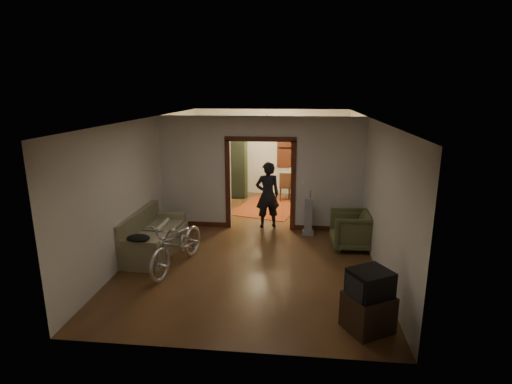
# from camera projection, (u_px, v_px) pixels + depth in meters

# --- Properties ---
(floor) EXTENTS (5.00, 8.50, 0.01)m
(floor) POSITION_uv_depth(u_px,v_px,m) (257.00, 238.00, 9.46)
(floor) COLOR #402614
(floor) RESTS_ON ground
(ceiling) EXTENTS (5.00, 8.50, 0.01)m
(ceiling) POSITION_uv_depth(u_px,v_px,m) (257.00, 118.00, 8.76)
(ceiling) COLOR white
(ceiling) RESTS_ON floor
(wall_back) EXTENTS (5.00, 0.02, 2.80)m
(wall_back) POSITION_uv_depth(u_px,v_px,m) (271.00, 152.00, 13.20)
(wall_back) COLOR beige
(wall_back) RESTS_ON floor
(wall_left) EXTENTS (0.02, 8.50, 2.80)m
(wall_left) POSITION_uv_depth(u_px,v_px,m) (152.00, 178.00, 9.37)
(wall_left) COLOR beige
(wall_left) RESTS_ON floor
(wall_right) EXTENTS (0.02, 8.50, 2.80)m
(wall_right) POSITION_uv_depth(u_px,v_px,m) (369.00, 183.00, 8.85)
(wall_right) COLOR beige
(wall_right) RESTS_ON floor
(partition_wall) EXTENTS (5.00, 0.14, 2.80)m
(partition_wall) POSITION_uv_depth(u_px,v_px,m) (261.00, 174.00, 9.83)
(partition_wall) COLOR beige
(partition_wall) RESTS_ON floor
(door_casing) EXTENTS (1.74, 0.20, 2.32)m
(door_casing) POSITION_uv_depth(u_px,v_px,m) (260.00, 185.00, 9.91)
(door_casing) COLOR #401A0E
(door_casing) RESTS_ON floor
(far_window) EXTENTS (0.98, 0.06, 1.28)m
(far_window) POSITION_uv_depth(u_px,v_px,m) (292.00, 148.00, 13.05)
(far_window) COLOR black
(far_window) RESTS_ON wall_back
(chandelier) EXTENTS (0.24, 0.24, 0.24)m
(chandelier) POSITION_uv_depth(u_px,v_px,m) (267.00, 128.00, 11.28)
(chandelier) COLOR #FFE0A5
(chandelier) RESTS_ON ceiling
(light_switch) EXTENTS (0.08, 0.01, 0.12)m
(light_switch) POSITION_uv_depth(u_px,v_px,m) (303.00, 181.00, 9.69)
(light_switch) COLOR silver
(light_switch) RESTS_ON partition_wall
(sofa) EXTENTS (0.98, 2.00, 0.90)m
(sofa) POSITION_uv_depth(u_px,v_px,m) (153.00, 233.00, 8.50)
(sofa) COLOR #6C6A48
(sofa) RESTS_ON floor
(rolled_paper) EXTENTS (0.09, 0.74, 0.09)m
(rolled_paper) POSITION_uv_depth(u_px,v_px,m) (162.00, 225.00, 8.76)
(rolled_paper) COLOR beige
(rolled_paper) RESTS_ON sofa
(jacket) EXTENTS (0.45, 0.34, 0.13)m
(jacket) POSITION_uv_depth(u_px,v_px,m) (138.00, 238.00, 7.56)
(jacket) COLOR black
(jacket) RESTS_ON sofa
(bicycle) EXTENTS (1.06, 2.00, 1.00)m
(bicycle) POSITION_uv_depth(u_px,v_px,m) (178.00, 244.00, 7.77)
(bicycle) COLOR silver
(bicycle) RESTS_ON floor
(armchair) EXTENTS (0.94, 0.91, 0.82)m
(armchair) POSITION_uv_depth(u_px,v_px,m) (352.00, 230.00, 8.78)
(armchair) COLOR #4B522E
(armchair) RESTS_ON floor
(tv_stand) EXTENTS (0.81, 0.79, 0.56)m
(tv_stand) POSITION_uv_depth(u_px,v_px,m) (368.00, 312.00, 5.79)
(tv_stand) COLOR black
(tv_stand) RESTS_ON floor
(crt_tv) EXTENTS (0.71, 0.69, 0.47)m
(crt_tv) POSITION_uv_depth(u_px,v_px,m) (370.00, 286.00, 5.69)
(crt_tv) COLOR black
(crt_tv) RESTS_ON tv_stand
(vacuum) EXTENTS (0.33, 0.29, 0.89)m
(vacuum) POSITION_uv_depth(u_px,v_px,m) (308.00, 217.00, 9.56)
(vacuum) COLOR gray
(vacuum) RESTS_ON floor
(person) EXTENTS (0.71, 0.58, 1.69)m
(person) POSITION_uv_depth(u_px,v_px,m) (268.00, 195.00, 10.01)
(person) COLOR black
(person) RESTS_ON floor
(oriental_rug) EXTENTS (2.26, 2.62, 0.02)m
(oriental_rug) POSITION_uv_depth(u_px,v_px,m) (268.00, 207.00, 11.88)
(oriental_rug) COLOR maroon
(oriental_rug) RESTS_ON floor
(locker) EXTENTS (1.06, 0.76, 1.91)m
(locker) POSITION_uv_depth(u_px,v_px,m) (232.00, 168.00, 12.86)
(locker) COLOR #28311D
(locker) RESTS_ON floor
(globe) EXTENTS (0.27, 0.27, 0.27)m
(globe) POSITION_uv_depth(u_px,v_px,m) (231.00, 137.00, 12.61)
(globe) COLOR #1E5972
(globe) RESTS_ON locker
(desk) EXTENTS (0.99, 0.67, 0.67)m
(desk) POSITION_uv_depth(u_px,v_px,m) (302.00, 187.00, 12.94)
(desk) COLOR #341D11
(desk) RESTS_ON floor
(desk_chair) EXTENTS (0.52, 0.52, 0.92)m
(desk_chair) POSITION_uv_depth(u_px,v_px,m) (286.00, 186.00, 12.52)
(desk_chair) COLOR #341D11
(desk_chair) RESTS_ON floor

